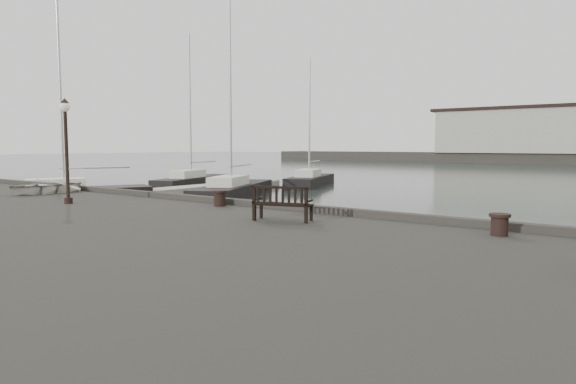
% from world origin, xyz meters
% --- Properties ---
extents(ground, '(400.00, 400.00, 0.00)m').
position_xyz_m(ground, '(0.00, 0.00, 0.00)').
color(ground, black).
rests_on(ground, ground).
extents(pontoon, '(2.00, 24.00, 0.50)m').
position_xyz_m(pontoon, '(-20.00, 10.00, 0.25)').
color(pontoon, '#AAA99E').
rests_on(pontoon, ground).
extents(bench, '(1.51, 0.87, 0.82)m').
position_xyz_m(bench, '(-0.21, -1.96, 1.82)').
color(bench, black).
rests_on(bench, quay).
extents(bollard_left, '(0.53, 0.53, 0.47)m').
position_xyz_m(bollard_left, '(-3.58, -0.67, 1.79)').
color(bollard_left, black).
rests_on(bollard_left, quay).
extents(bollard_right, '(0.55, 0.55, 0.44)m').
position_xyz_m(bollard_right, '(4.50, -0.93, 1.78)').
color(bollard_right, black).
rests_on(bollard_right, quay).
extents(lamp_post, '(0.33, 0.33, 3.26)m').
position_xyz_m(lamp_post, '(-7.84, -3.04, 3.65)').
color(lamp_post, black).
rests_on(lamp_post, quay).
extents(dinghy, '(2.23, 2.92, 0.56)m').
position_xyz_m(dinghy, '(-11.77, -1.77, 1.84)').
color(dinghy, silver).
rests_on(dinghy, quay).
extents(yacht_a, '(5.97, 9.34, 12.57)m').
position_xyz_m(yacht_a, '(-21.85, 5.22, 0.24)').
color(yacht_a, black).
rests_on(yacht_a, ground).
extents(yacht_b, '(4.80, 9.87, 12.83)m').
position_xyz_m(yacht_b, '(-24.27, 17.36, 0.25)').
color(yacht_b, black).
rests_on(yacht_b, ground).
extents(yacht_c, '(6.66, 10.62, 14.02)m').
position_xyz_m(yacht_c, '(-16.12, 13.36, 0.24)').
color(yacht_c, black).
rests_on(yacht_c, ground).
extents(yacht_d, '(5.27, 9.01, 11.13)m').
position_xyz_m(yacht_d, '(-17.38, 24.21, 0.23)').
color(yacht_d, black).
rests_on(yacht_d, ground).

